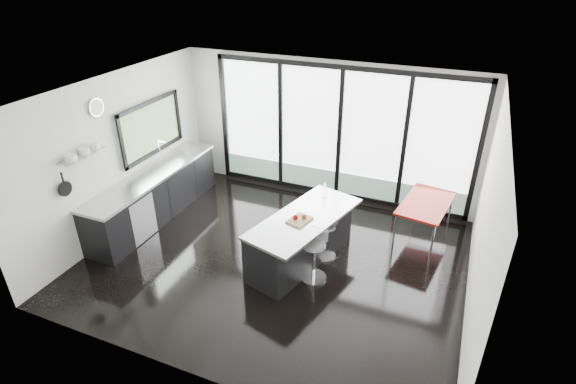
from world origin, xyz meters
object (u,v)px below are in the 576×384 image
at_px(bar_stool_near, 314,261).
at_px(red_table, 424,219).
at_px(bar_stool_far, 325,241).
at_px(island, 301,238).

xyz_separation_m(bar_stool_near, red_table, (1.40, 1.87, 0.02)).
distance_m(bar_stool_near, bar_stool_far, 0.62).
bearing_deg(bar_stool_near, red_table, 59.67).
height_order(island, red_table, island).
bearing_deg(red_table, bar_stool_far, -138.88).
xyz_separation_m(bar_stool_near, bar_stool_far, (-0.03, 0.62, -0.02)).
height_order(bar_stool_near, bar_stool_far, bar_stool_near).
bearing_deg(island, bar_stool_far, 36.65).
bearing_deg(bar_stool_far, bar_stool_near, -69.05).
relative_size(island, bar_stool_near, 3.42).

